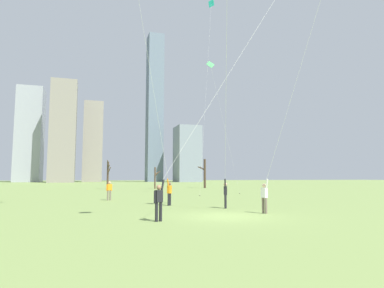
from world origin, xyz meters
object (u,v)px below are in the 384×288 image
at_px(bare_tree_left_of_center, 155,177).
at_px(kite_flyer_midfield_center_white, 177,169).
at_px(kite_flyer_midfield_left_yellow, 282,136).
at_px(distant_kite_drifting_right_green, 213,77).
at_px(kite_flyer_far_back_blue, 226,171).
at_px(bare_tree_leftmost, 205,173).
at_px(bare_tree_center, 108,174).
at_px(bystander_far_off_by_trees, 109,190).
at_px(distant_kite_low_near_trees_teal, 211,15).
at_px(kite_flyer_foreground_left_purple, 164,162).

bearing_deg(bare_tree_left_of_center, kite_flyer_midfield_center_white, -99.13).
bearing_deg(kite_flyer_midfield_left_yellow, bare_tree_left_of_center, 88.94).
height_order(kite_flyer_midfield_left_yellow, distant_kite_drifting_right_green, kite_flyer_midfield_left_yellow).
height_order(kite_flyer_far_back_blue, bare_tree_leftmost, kite_flyer_far_back_blue).
height_order(bare_tree_center, bare_tree_left_of_center, bare_tree_center).
bearing_deg(bystander_far_off_by_trees, distant_kite_low_near_trees_teal, 36.02).
height_order(kite_flyer_midfield_center_white, distant_kite_low_near_trees_teal, distant_kite_low_near_trees_teal).
height_order(kite_flyer_far_back_blue, kite_flyer_midfield_center_white, kite_flyer_midfield_center_white).
distance_m(kite_flyer_foreground_left_purple, bare_tree_leftmost, 38.74).
bearing_deg(distant_kite_drifting_right_green, bystander_far_off_by_trees, -151.93).
distance_m(kite_flyer_foreground_left_purple, kite_flyer_far_back_blue, 4.58).
bearing_deg(kite_flyer_midfield_left_yellow, kite_flyer_foreground_left_purple, 126.44).
xyz_separation_m(distant_kite_drifting_right_green, bare_tree_left_of_center, (-3.11, 20.00, -11.90)).
bearing_deg(kite_flyer_midfield_center_white, bare_tree_center, 91.66).
distance_m(kite_flyer_far_back_blue, bare_tree_leftmost, 40.78).
bearing_deg(kite_flyer_midfield_center_white, bare_tree_leftmost, 69.38).
bearing_deg(bare_tree_left_of_center, distant_kite_drifting_right_green, -81.17).
bearing_deg(kite_flyer_far_back_blue, bare_tree_center, 97.68).
relative_size(kite_flyer_foreground_left_purple, kite_flyer_far_back_blue, 1.49).
bearing_deg(bare_tree_leftmost, distant_kite_low_near_trees_teal, -106.48).
distance_m(kite_flyer_foreground_left_purple, distant_kite_low_near_trees_teal, 27.83).
bearing_deg(bare_tree_left_of_center, bare_tree_leftmost, 10.61).
bearing_deg(kite_flyer_foreground_left_purple, bystander_far_off_by_trees, 113.33).
xyz_separation_m(bare_tree_leftmost, bare_tree_left_of_center, (-9.48, -1.78, -0.81)).
bearing_deg(kite_flyer_foreground_left_purple, bare_tree_center, 93.44).
distance_m(distant_kite_low_near_trees_teal, bare_tree_left_of_center, 27.43).
bearing_deg(kite_flyer_foreground_left_purple, kite_flyer_midfield_left_yellow, -53.56).
relative_size(distant_kite_drifting_right_green, bare_tree_left_of_center, 4.28).
height_order(kite_flyer_far_back_blue, bystander_far_off_by_trees, kite_flyer_far_back_blue).
relative_size(kite_flyer_midfield_center_white, distant_kite_low_near_trees_teal, 0.53).
height_order(kite_flyer_foreground_left_purple, bystander_far_off_by_trees, kite_flyer_foreground_left_purple).
bearing_deg(bare_tree_leftmost, bare_tree_left_of_center, -169.39).
relative_size(kite_flyer_midfield_left_yellow, kite_flyer_far_back_blue, 1.67).
bearing_deg(bystander_far_off_by_trees, kite_flyer_midfield_center_white, -80.88).
bearing_deg(bare_tree_leftmost, kite_flyer_midfield_left_yellow, -103.59).
distance_m(kite_flyer_midfield_left_yellow, kite_flyer_midfield_center_white, 6.10).
bearing_deg(distant_kite_drifting_right_green, bare_tree_leftmost, 73.68).
xyz_separation_m(bare_tree_leftmost, bare_tree_center, (-17.29, -0.29, -0.21)).
height_order(kite_flyer_foreground_left_purple, distant_kite_drifting_right_green, kite_flyer_foreground_left_purple).
height_order(kite_flyer_midfield_left_yellow, bare_tree_leftmost, kite_flyer_midfield_left_yellow).
bearing_deg(bystander_far_off_by_trees, kite_flyer_foreground_left_purple, -66.67).
height_order(kite_flyer_foreground_left_purple, distant_kite_low_near_trees_teal, distant_kite_low_near_trees_teal).
relative_size(bystander_far_off_by_trees, distant_kite_low_near_trees_teal, 0.06).
relative_size(kite_flyer_far_back_blue, bystander_far_off_by_trees, 8.27).
xyz_separation_m(distant_kite_low_near_trees_teal, distant_kite_drifting_right_green, (-0.79, -2.90, -9.19)).
distance_m(bystander_far_off_by_trees, bare_tree_left_of_center, 27.88).
relative_size(kite_flyer_foreground_left_purple, bare_tree_leftmost, 3.75).
bearing_deg(kite_flyer_midfield_left_yellow, distant_kite_low_near_trees_teal, 78.79).
xyz_separation_m(kite_flyer_far_back_blue, kite_flyer_midfield_center_white, (-3.99, -3.72, 0.02)).
distance_m(distant_kite_low_near_trees_teal, bare_tree_center, 30.04).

